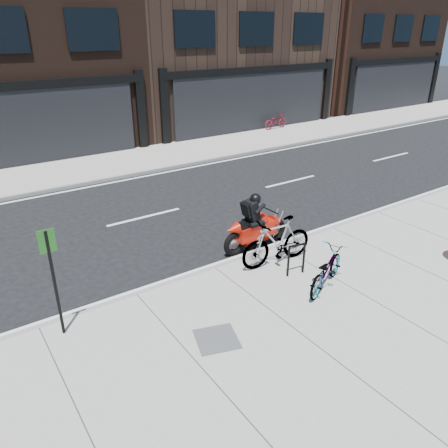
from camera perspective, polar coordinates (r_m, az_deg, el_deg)
ground at (r=11.95m, az=-6.36°, el=-2.28°), size 120.00×120.00×0.00m
sidewalk_near at (r=8.49m, az=10.42°, el=-14.54°), size 60.00×6.00×0.13m
sidewalk_far at (r=18.70m, az=-17.80°, el=6.87°), size 60.00×3.50×0.13m
building_mideast at (r=28.26m, az=-2.71°, el=26.27°), size 12.00×10.00×12.50m
building_east at (r=36.06m, az=15.56°, el=25.52°), size 10.00×10.00×13.00m
bike_rack at (r=10.04m, az=9.43°, el=-4.24°), size 0.46×0.12×0.77m
bicycle_front at (r=9.70m, az=13.17°, el=-5.80°), size 1.75×1.17×0.87m
bicycle_rear at (r=10.39m, az=6.91°, el=-2.25°), size 1.97×0.70×1.16m
motorcycle at (r=11.39m, az=4.54°, el=-0.14°), size 2.06×0.46×1.53m
bicycle_far at (r=24.96m, az=6.75°, el=13.21°), size 1.63×0.69×0.83m
utility_grate at (r=8.24m, az=-0.96°, el=-14.78°), size 0.94×0.94×0.02m
sign_post at (r=8.23m, az=-21.43°, el=-6.10°), size 0.29×0.06×2.13m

